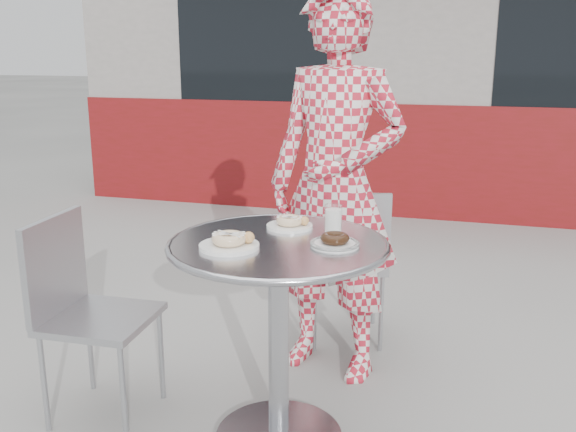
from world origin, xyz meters
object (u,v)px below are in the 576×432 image
(plate_near, at_px, (230,242))
(bistro_table, at_px, (278,293))
(milk_cup, at_px, (333,219))
(chair_far, at_px, (346,292))
(plate_far, at_px, (290,223))
(plate_checker, at_px, (335,242))
(seated_person, at_px, (335,187))
(chair_left, at_px, (102,357))

(plate_near, bearing_deg, bistro_table, 40.53)
(plate_near, xyz_separation_m, milk_cup, (0.30, 0.29, 0.03))
(chair_far, distance_m, plate_far, 0.97)
(chair_far, bearing_deg, plate_checker, 83.13)
(plate_far, relative_size, milk_cup, 1.68)
(seated_person, height_order, plate_far, seated_person)
(seated_person, distance_m, milk_cup, 0.48)
(bistro_table, height_order, plate_near, plate_near)
(bistro_table, bearing_deg, milk_cup, 47.22)
(seated_person, distance_m, plate_checker, 0.66)
(chair_far, relative_size, plate_checker, 4.69)
(chair_far, distance_m, plate_checker, 1.13)
(plate_near, relative_size, plate_checker, 1.20)
(plate_near, relative_size, milk_cup, 1.98)
(bistro_table, relative_size, plate_near, 3.89)
(bistro_table, relative_size, seated_person, 0.46)
(chair_left, distance_m, plate_checker, 1.10)
(bistro_table, relative_size, plate_checker, 4.66)
(chair_left, distance_m, seated_person, 1.21)
(chair_left, height_order, seated_person, seated_person)
(bistro_table, xyz_separation_m, milk_cup, (0.16, 0.17, 0.24))
(bistro_table, distance_m, milk_cup, 0.34)
(milk_cup, bearing_deg, seated_person, 101.10)
(chair_far, xyz_separation_m, milk_cup, (0.10, -0.80, 0.60))
(chair_far, bearing_deg, milk_cup, 81.84)
(milk_cup, bearing_deg, bistro_table, -132.78)
(plate_far, bearing_deg, chair_far, 84.76)
(milk_cup, bearing_deg, chair_far, 96.88)
(plate_checker, bearing_deg, seated_person, 101.91)
(plate_far, height_order, milk_cup, milk_cup)
(seated_person, height_order, plate_checker, seated_person)
(plate_far, bearing_deg, milk_cup, -4.55)
(bistro_table, xyz_separation_m, chair_far, (0.06, 0.97, -0.36))
(plate_near, height_order, milk_cup, milk_cup)
(bistro_table, bearing_deg, plate_far, 92.59)
(bistro_table, bearing_deg, plate_near, -139.47)
(chair_far, bearing_deg, chair_left, 35.51)
(chair_left, relative_size, plate_checker, 4.80)
(plate_far, bearing_deg, plate_near, -112.84)
(chair_left, relative_size, plate_far, 4.72)
(bistro_table, distance_m, plate_near, 0.28)
(plate_near, xyz_separation_m, plate_checker, (0.34, 0.12, -0.01))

